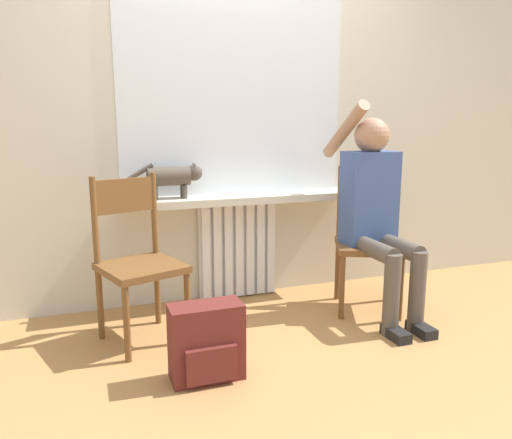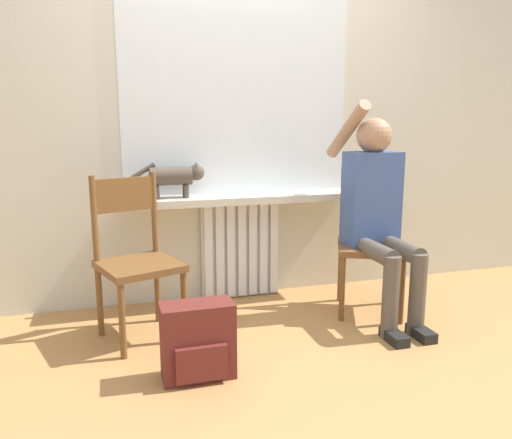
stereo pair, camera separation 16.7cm
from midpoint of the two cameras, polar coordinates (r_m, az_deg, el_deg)
The scene contains 10 objects.
ground_plane at distance 2.70m, azimuth 3.80°, elevation -16.56°, with size 12.00×12.00×0.00m, color #B27F47.
wall_with_window at distance 3.55m, azimuth -3.98°, elevation 12.69°, with size 7.00×0.06×2.70m.
radiator at distance 3.59m, azimuth -3.43°, elevation -3.39°, with size 0.56×0.08×0.71m.
windowsill at distance 3.43m, azimuth -3.11°, elevation 2.37°, with size 1.66×0.27×0.05m.
window_glass at distance 3.52m, azimuth -3.84°, elevation 13.99°, with size 1.59×0.01×1.35m.
chair_left at distance 2.95m, azimuth -14.96°, elevation -4.34°, with size 0.53×0.53×0.96m.
chair_right at distance 3.41m, azimuth 11.33°, elevation -2.10°, with size 0.55×0.55×0.96m.
person at distance 3.26m, azimuth 12.18°, elevation 1.45°, with size 0.36×0.97×1.39m.
cat at distance 3.32m, azimuth -10.82°, elevation 4.86°, with size 0.50×0.12×0.24m.
backpack at distance 2.54m, azimuth -7.60°, elevation -13.81°, with size 0.36×0.20×0.38m.
Camera 1 is at (-1.04, -2.16, 1.26)m, focal length 35.00 mm.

